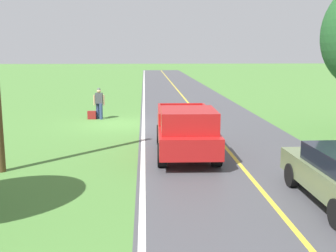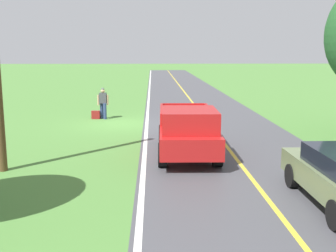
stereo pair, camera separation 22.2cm
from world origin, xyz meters
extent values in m
plane|color=#4C7F38|center=(0.00, 0.00, 0.00)|extent=(200.00, 200.00, 0.00)
cube|color=#47474C|center=(-4.56, 0.00, 0.00)|extent=(6.86, 120.00, 0.00)
cube|color=silver|center=(-1.31, 0.00, 0.01)|extent=(0.16, 117.60, 0.00)
cube|color=gold|center=(-4.56, 0.00, 0.01)|extent=(0.14, 117.60, 0.00)
cylinder|color=navy|center=(1.04, -1.58, 0.44)|extent=(0.18, 0.18, 0.88)
cylinder|color=navy|center=(1.25, -1.82, 0.44)|extent=(0.18, 0.18, 0.88)
cube|color=#3F3F47|center=(1.14, -1.70, 1.17)|extent=(0.41, 0.27, 0.58)
sphere|color=tan|center=(1.14, -1.70, 1.57)|extent=(0.23, 0.23, 0.23)
sphere|color=#4C564C|center=(1.14, -1.70, 1.65)|extent=(0.20, 0.20, 0.20)
cube|color=black|center=(1.14, -1.90, 1.20)|extent=(0.33, 0.21, 0.44)
cylinder|color=tan|center=(0.88, -1.67, 1.06)|extent=(0.10, 0.10, 0.58)
cylinder|color=tan|center=(1.40, -1.69, 1.06)|extent=(0.10, 0.10, 0.58)
cube|color=maroon|center=(1.56, -1.67, 0.23)|extent=(0.47, 0.22, 0.46)
cube|color=#B21919|center=(-2.88, 6.37, 0.75)|extent=(2.12, 5.44, 0.70)
cube|color=#B21919|center=(-2.85, 7.55, 1.46)|extent=(1.89, 2.20, 0.72)
cube|color=black|center=(-2.85, 7.55, 1.53)|extent=(1.71, 1.33, 0.43)
cube|color=#B21919|center=(-3.84, 5.31, 1.33)|extent=(0.17, 3.03, 0.45)
cube|color=#B21919|center=(-1.96, 5.26, 1.33)|extent=(0.17, 3.03, 0.45)
cube|color=#B21919|center=(-2.94, 3.77, 1.33)|extent=(1.84, 0.14, 0.45)
cylinder|color=black|center=(-3.74, 8.14, 0.40)|extent=(0.32, 0.81, 0.80)
cylinder|color=black|center=(-1.94, 8.09, 0.40)|extent=(0.32, 0.81, 0.80)
cylinder|color=black|center=(-3.81, 4.84, 0.40)|extent=(0.32, 0.81, 0.80)
cylinder|color=black|center=(-2.01, 4.80, 0.40)|extent=(0.32, 0.81, 0.80)
cylinder|color=black|center=(-5.50, 10.30, 0.33)|extent=(0.24, 0.66, 0.66)
camera|label=1|loc=(-1.39, 21.19, 3.76)|focal=44.07mm
camera|label=2|loc=(-1.62, 21.20, 3.76)|focal=44.07mm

